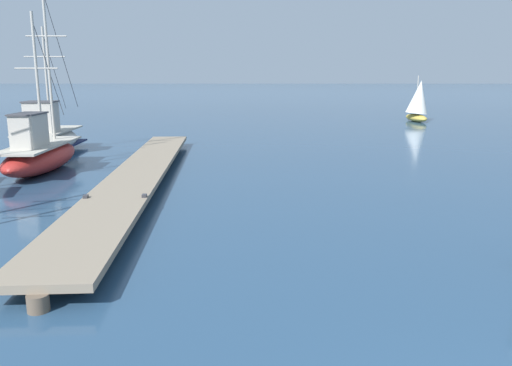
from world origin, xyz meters
TOP-DOWN VIEW (x-y plane):
  - floating_dock at (-6.88, 14.43)m, footprint 2.94×20.30m
  - fishing_boat_0 at (-11.25, 16.56)m, footprint 1.99×7.96m
  - fishing_boat_2 at (-12.89, 21.52)m, footprint 2.42×5.59m
  - distant_sailboat at (10.30, 38.10)m, footprint 2.12×3.52m

SIDE VIEW (x-z plane):
  - floating_dock at x=-6.88m, z-range 0.10..0.63m
  - fishing_boat_2 at x=-12.89m, z-range -2.25..3.74m
  - fishing_boat_0 at x=-11.25m, z-range -2.98..4.48m
  - distant_sailboat at x=10.30m, z-range -0.23..3.42m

